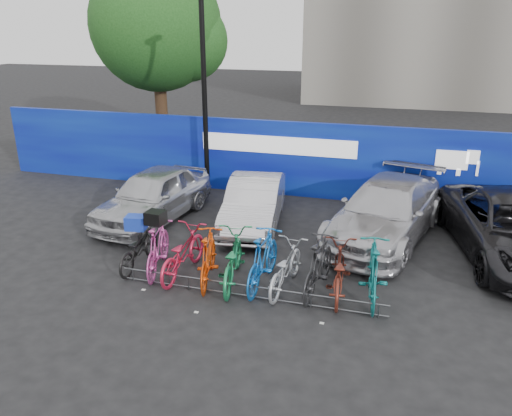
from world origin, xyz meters
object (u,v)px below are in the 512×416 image
at_px(tree, 162,28).
at_px(bike_8, 338,271).
at_px(bike_1, 158,248).
at_px(bike_rack, 248,291).
at_px(bike_3, 208,257).
at_px(lamppost, 204,92).
at_px(bike_7, 319,266).
at_px(bike_9, 373,272).
at_px(bike_6, 285,268).
at_px(car_0, 153,195).
at_px(bike_0, 138,248).
at_px(bike_4, 232,259).
at_px(bike_2, 182,253).
at_px(car_1, 254,202).
at_px(bike_5, 263,260).
at_px(car_2, 386,211).

relative_size(tree, bike_8, 3.91).
bearing_deg(bike_1, bike_rack, 153.11).
height_order(tree, bike_3, tree).
height_order(lamppost, bike_7, lamppost).
relative_size(bike_7, bike_9, 0.97).
distance_m(lamppost, bike_6, 7.20).
bearing_deg(car_0, tree, 119.38).
height_order(bike_0, bike_4, bike_4).
bearing_deg(bike_0, bike_8, 179.42).
distance_m(lamppost, bike_2, 6.26).
bearing_deg(bike_0, bike_4, 175.72).
distance_m(bike_2, bike_7, 3.00).
distance_m(car_1, bike_4, 3.33).
relative_size(bike_3, bike_8, 0.95).
bearing_deg(bike_rack, bike_2, 160.69).
relative_size(bike_rack, bike_2, 2.80).
xyz_separation_m(lamppost, bike_rack, (3.20, -6.00, -3.11)).
bearing_deg(bike_7, bike_4, 11.54).
bearing_deg(bike_5, bike_2, 2.88).
height_order(bike_3, bike_4, bike_3).
distance_m(bike_5, bike_6, 0.49).
height_order(bike_rack, bike_5, bike_5).
xyz_separation_m(bike_rack, car_2, (2.53, 3.91, 0.58)).
xyz_separation_m(bike_1, bike_4, (1.76, -0.06, -0.02)).
xyz_separation_m(tree, car_0, (2.96, -7.24, -4.34)).
bearing_deg(bike_7, bike_rack, 33.64).
xyz_separation_m(bike_2, bike_7, (3.00, 0.07, 0.07)).
bearing_deg(bike_8, bike_6, -1.03).
bearing_deg(lamppost, bike_7, -49.77).
bearing_deg(bike_0, car_1, -120.79).
bearing_deg(car_0, bike_7, -21.06).
xyz_separation_m(car_1, bike_0, (-1.83, -3.15, -0.19)).
bearing_deg(car_1, bike_4, -89.99).
relative_size(bike_5, bike_8, 1.01).
xyz_separation_m(bike_0, bike_5, (2.96, -0.07, 0.14)).
distance_m(bike_rack, bike_3, 1.18).
bearing_deg(bike_4, car_2, -141.77).
height_order(bike_1, bike_3, bike_1).
bearing_deg(car_1, bike_rack, -83.77).
bearing_deg(lamppost, car_0, -103.41).
bearing_deg(car_1, bike_6, -71.59).
relative_size(bike_3, bike_6, 1.01).
bearing_deg(bike_4, bike_8, 174.01).
relative_size(bike_rack, car_0, 1.31).
relative_size(bike_0, bike_7, 0.89).
xyz_separation_m(bike_5, bike_6, (0.48, -0.01, -0.11)).
height_order(lamppost, bike_6, lamppost).
distance_m(car_1, bike_8, 4.14).
bearing_deg(bike_4, bike_1, -11.95).
height_order(car_1, bike_0, car_1).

